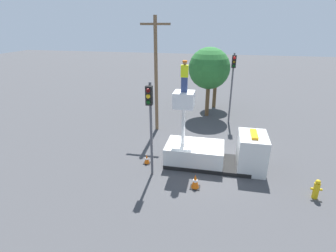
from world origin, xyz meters
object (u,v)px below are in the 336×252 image
traffic_light_across (233,75)px  tree_right_bg (209,69)px  traffic_light_pole (150,112)px  utility_pole (156,72)px  traffic_cone_curbside (195,182)px  worker (184,76)px  bucket_truck (216,151)px  tree_left_bg (216,71)px  fire_hydrant (316,189)px  traffic_cone_rear (147,159)px

traffic_light_across → tree_right_bg: bearing=142.1°
traffic_light_pole → utility_pole: 6.99m
traffic_cone_curbside → utility_pole: bearing=117.7°
worker → traffic_light_pole: size_ratio=0.32×
bucket_truck → worker: size_ratio=3.38×
tree_right_bg → utility_pole: 5.70m
bucket_truck → traffic_light_pole: bearing=-151.7°
tree_right_bg → traffic_light_across: bearing=-37.9°
traffic_cone_curbside → tree_left_bg: bearing=88.7°
traffic_light_pole → fire_hydrant: (8.54, -0.39, -3.29)m
traffic_light_pole → tree_left_bg: traffic_light_pole is taller
traffic_cone_rear → traffic_cone_curbside: 3.76m
bucket_truck → traffic_cone_curbside: bearing=-109.4°
worker → fire_hydrant: worker is taller
traffic_cone_curbside → tree_right_bg: size_ratio=0.13×
bucket_truck → traffic_light_across: traffic_light_across is taller
traffic_light_pole → traffic_cone_curbside: size_ratio=6.81×
worker → traffic_cone_curbside: size_ratio=2.21×
tree_left_bg → tree_right_bg: tree_right_bg is taller
traffic_light_pole → traffic_light_across: traffic_light_across is taller
worker → fire_hydrant: (7.03, -2.28, -4.87)m
traffic_cone_curbside → tree_right_bg: (-0.21, 11.82, 3.99)m
traffic_cone_rear → traffic_light_across: bearing=58.8°
traffic_light_across → worker: bearing=-110.7°
bucket_truck → tree_left_bg: 12.30m
bucket_truck → worker: 4.88m
traffic_cone_rear → traffic_cone_curbside: traffic_cone_curbside is taller
bucket_truck → worker: (-2.00, 0.00, 4.45)m
fire_hydrant → utility_pole: utility_pole is taller
utility_pole → bucket_truck: bearing=-45.1°
traffic_light_pole → fire_hydrant: bearing=-2.6°
bucket_truck → fire_hydrant: size_ratio=5.63×
bucket_truck → traffic_cone_rear: 4.25m
traffic_cone_rear → utility_pole: (-0.75, 5.59, 4.37)m
fire_hydrant → utility_pole: size_ratio=0.12×
tree_left_bg → traffic_light_across: bearing=-71.4°
fire_hydrant → tree_left_bg: tree_left_bg is taller
worker → fire_hydrant: 8.85m
worker → tree_left_bg: bearing=83.2°
bucket_truck → traffic_light_pole: traffic_light_pole is taller
traffic_cone_curbside → worker: bearing=112.2°
fire_hydrant → tree_left_bg: (-5.62, 14.24, 3.20)m
bucket_truck → utility_pole: bearing=134.9°
worker → tree_right_bg: (0.87, 9.18, -1.02)m
traffic_light_pole → traffic_cone_curbside: bearing=-16.1°
tree_left_bg → worker: bearing=-96.8°
traffic_cone_rear → tree_left_bg: (3.55, 12.65, 3.43)m
worker → traffic_cone_rear: 5.57m
traffic_light_across → bucket_truck: bearing=-96.6°
tree_right_bg → utility_pole: size_ratio=0.72×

